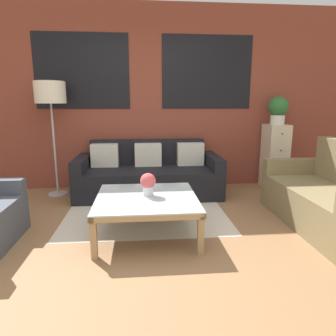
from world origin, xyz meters
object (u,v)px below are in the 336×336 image
floor_lamp (50,96)px  flower_vase (148,183)px  coffee_table (147,202)px  couch_dark (149,175)px  settee_vintage (332,200)px  potted_plant (278,109)px  drawer_cabinet (275,156)px

floor_lamp → flower_vase: size_ratio=6.91×
coffee_table → flower_vase: (0.02, 0.03, 0.19)m
couch_dark → settee_vintage: settee_vintage is taller
coffee_table → potted_plant: bearing=38.0°
couch_dark → potted_plant: size_ratio=4.83×
couch_dark → potted_plant: potted_plant is taller
potted_plant → coffee_table: bearing=-142.0°
settee_vintage → couch_dark: bearing=144.2°
settee_vintage → coffee_table: size_ratio=1.63×
settee_vintage → flower_vase: bearing=179.4°
settee_vintage → potted_plant: (0.07, 1.62, 0.93)m
drawer_cabinet → settee_vintage: bearing=-92.4°
coffee_table → flower_vase: bearing=60.7°
couch_dark → drawer_cabinet: size_ratio=2.06×
couch_dark → flower_vase: size_ratio=8.79×
coffee_table → flower_vase: flower_vase is taller
coffee_table → settee_vintage: bearing=0.2°
couch_dark → drawer_cabinet: bearing=5.9°
flower_vase → floor_lamp: bearing=131.5°
settee_vintage → coffee_table: 2.01m
flower_vase → drawer_cabinet: bearing=37.7°
drawer_cabinet → coffee_table: bearing=-142.0°
settee_vintage → drawer_cabinet: size_ratio=1.64×
coffee_table → floor_lamp: bearing=130.6°
potted_plant → flower_vase: (-2.06, -1.60, -0.71)m
coffee_table → flower_vase: size_ratio=4.29×
settee_vintage → floor_lamp: (-3.31, 1.51, 1.12)m
drawer_cabinet → potted_plant: 0.74m
potted_plant → drawer_cabinet: bearing=-90.0°
drawer_cabinet → potted_plant: size_ratio=2.35×
drawer_cabinet → potted_plant: (0.00, 0.00, 0.74)m
coffee_table → potted_plant: size_ratio=2.36×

